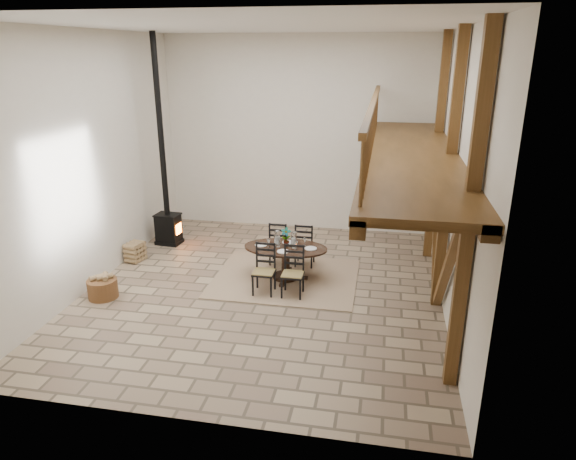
% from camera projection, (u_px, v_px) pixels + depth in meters
% --- Properties ---
extents(ground, '(8.00, 8.00, 0.00)m').
position_uv_depth(ground, '(264.00, 289.00, 10.45)').
color(ground, tan).
rests_on(ground, ground).
extents(room_shell, '(7.02, 8.02, 5.01)m').
position_uv_depth(room_shell, '(326.00, 143.00, 9.24)').
color(room_shell, silver).
rests_on(room_shell, ground).
extents(rug, '(3.00, 2.50, 0.02)m').
position_uv_depth(rug, '(286.00, 278.00, 10.93)').
color(rug, tan).
rests_on(rug, ground).
extents(dining_table, '(1.75, 1.94, 1.13)m').
position_uv_depth(dining_table, '(286.00, 260.00, 10.79)').
color(dining_table, black).
rests_on(dining_table, ground).
extents(wood_stove, '(0.64, 0.51, 5.00)m').
position_uv_depth(wood_stove, '(166.00, 199.00, 12.53)').
color(wood_stove, black).
rests_on(wood_stove, ground).
extents(log_basket, '(0.58, 0.58, 0.48)m').
position_uv_depth(log_basket, '(103.00, 288.00, 10.04)').
color(log_basket, brown).
rests_on(log_basket, ground).
extents(log_stack, '(0.41, 0.51, 0.45)m').
position_uv_depth(log_stack, '(135.00, 252.00, 11.77)').
color(log_stack, tan).
rests_on(log_stack, ground).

